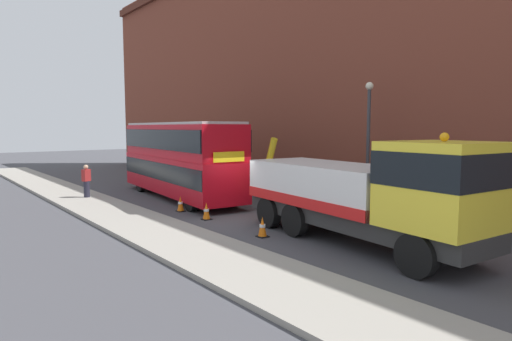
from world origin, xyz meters
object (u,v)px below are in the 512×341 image
object	(u,v)px
pedestrian_onlooker	(86,181)
traffic_cone_near_truck	(262,227)
traffic_cone_midway	(206,211)
street_lamp	(368,135)
recovery_tow_truck	(365,192)
double_decker_bus	(179,157)
traffic_cone_near_bus	(181,204)

from	to	relation	value
pedestrian_onlooker	traffic_cone_near_truck	xyz separation A→B (m)	(11.71, 2.31, -0.64)
traffic_cone_midway	street_lamp	distance (m)	8.07
recovery_tow_truck	street_lamp	world-z (taller)	street_lamp
recovery_tow_truck	traffic_cone_near_truck	world-z (taller)	recovery_tow_truck
pedestrian_onlooker	traffic_cone_near_truck	bearing A→B (deg)	-14.40
recovery_tow_truck	double_decker_bus	world-z (taller)	double_decker_bus
traffic_cone_near_truck	pedestrian_onlooker	bearing A→B (deg)	-168.86
recovery_tow_truck	traffic_cone_midway	world-z (taller)	recovery_tow_truck
recovery_tow_truck	pedestrian_onlooker	bearing A→B (deg)	-158.27
pedestrian_onlooker	traffic_cone_near_bus	world-z (taller)	pedestrian_onlooker
double_decker_bus	traffic_cone_near_truck	world-z (taller)	double_decker_bus
traffic_cone_near_bus	street_lamp	distance (m)	9.08
traffic_cone_midway	traffic_cone_near_truck	xyz separation A→B (m)	(3.64, 0.00, 0.00)
recovery_tow_truck	traffic_cone_near_truck	xyz separation A→B (m)	(-2.90, -1.83, -1.42)
recovery_tow_truck	traffic_cone_near_bus	size ratio (longest dim) A/B	14.22
pedestrian_onlooker	traffic_cone_near_truck	world-z (taller)	pedestrian_onlooker
street_lamp	double_decker_bus	bearing A→B (deg)	-149.82
traffic_cone_near_bus	traffic_cone_midway	world-z (taller)	same
recovery_tow_truck	street_lamp	distance (m)	6.46
double_decker_bus	traffic_cone_midway	distance (m)	6.29
traffic_cone_near_bus	street_lamp	bearing A→B (deg)	53.40
recovery_tow_truck	street_lamp	size ratio (longest dim) A/B	1.76
traffic_cone_near_truck	double_decker_bus	bearing A→B (deg)	168.64
traffic_cone_near_bus	street_lamp	world-z (taller)	street_lamp
recovery_tow_truck	traffic_cone_near_truck	distance (m)	3.71
street_lamp	traffic_cone_midway	bearing A→B (deg)	-112.64
traffic_cone_midway	street_lamp	xyz separation A→B (m)	(2.86, 6.86, 3.13)
pedestrian_onlooker	traffic_cone_near_bus	distance (m)	6.33
pedestrian_onlooker	double_decker_bus	bearing A→B (deg)	34.86
double_decker_bus	traffic_cone_near_truck	distance (m)	9.71
double_decker_bus	traffic_cone_midway	world-z (taller)	double_decker_bus
traffic_cone_near_truck	street_lamp	world-z (taller)	street_lamp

